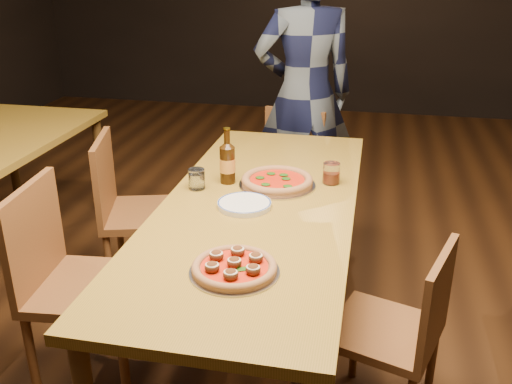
% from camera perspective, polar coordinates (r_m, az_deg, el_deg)
% --- Properties ---
extents(ground, '(9.00, 9.00, 0.00)m').
position_cam_1_polar(ground, '(2.78, 0.22, -15.35)').
color(ground, black).
extents(table_main, '(0.80, 2.00, 0.75)m').
position_cam_1_polar(table_main, '(2.43, 0.24, -2.64)').
color(table_main, olive).
rests_on(table_main, ground).
extents(chair_main_nw, '(0.48, 0.48, 0.94)m').
position_cam_1_polar(chair_main_nw, '(2.45, -16.36, -8.99)').
color(chair_main_nw, brown).
rests_on(chair_main_nw, ground).
extents(chair_main_sw, '(0.52, 0.52, 0.91)m').
position_cam_1_polar(chair_main_sw, '(3.06, -10.95, -2.05)').
color(chair_main_sw, brown).
rests_on(chair_main_sw, ground).
extents(chair_main_e, '(0.48, 0.48, 0.81)m').
position_cam_1_polar(chair_main_e, '(2.27, 12.66, -13.30)').
color(chair_main_e, brown).
rests_on(chair_main_e, ground).
extents(chair_end, '(0.47, 0.47, 0.85)m').
position_cam_1_polar(chair_end, '(3.57, 2.76, 1.54)').
color(chair_end, brown).
rests_on(chair_end, ground).
extents(pizza_meatball, '(0.30, 0.30, 0.05)m').
position_cam_1_polar(pizza_meatball, '(1.88, -2.18, -7.51)').
color(pizza_meatball, '#B7B7BF').
rests_on(pizza_meatball, table_main).
extents(pizza_margherita, '(0.35, 0.35, 0.05)m').
position_cam_1_polar(pizza_margherita, '(2.57, 2.13, 1.10)').
color(pizza_margherita, '#B7B7BF').
rests_on(pizza_margherita, table_main).
extents(plate_stack, '(0.22, 0.22, 0.02)m').
position_cam_1_polar(plate_stack, '(2.35, -1.17, -1.25)').
color(plate_stack, white).
rests_on(plate_stack, table_main).
extents(beer_bottle, '(0.07, 0.07, 0.25)m').
position_cam_1_polar(beer_bottle, '(2.58, -2.87, 2.84)').
color(beer_bottle, black).
rests_on(beer_bottle, table_main).
extents(water_glass, '(0.07, 0.07, 0.09)m').
position_cam_1_polar(water_glass, '(2.54, -5.95, 1.31)').
color(water_glass, white).
rests_on(water_glass, table_main).
extents(amber_glass, '(0.08, 0.08, 0.10)m').
position_cam_1_polar(amber_glass, '(2.61, 7.54, 1.87)').
color(amber_glass, maroon).
rests_on(amber_glass, table_main).
extents(diner, '(0.77, 0.65, 1.79)m').
position_cam_1_polar(diner, '(3.65, 4.87, 9.61)').
color(diner, black).
rests_on(diner, ground).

